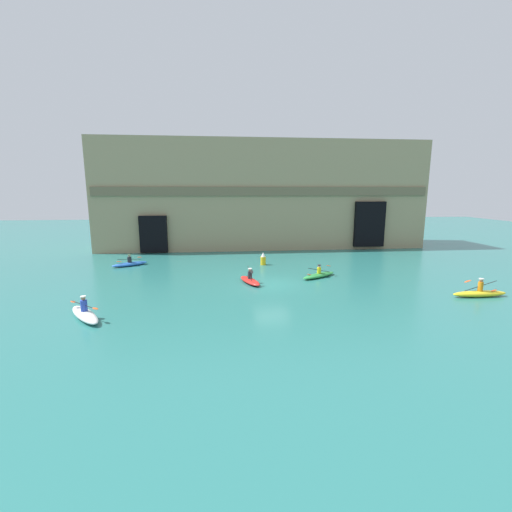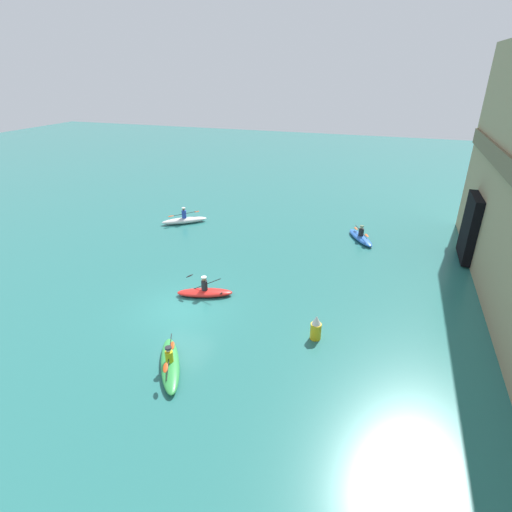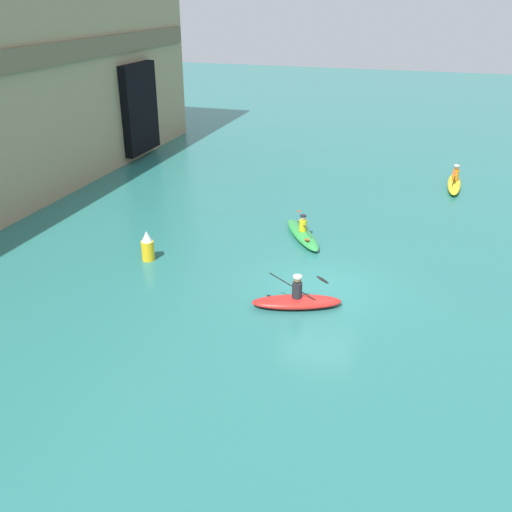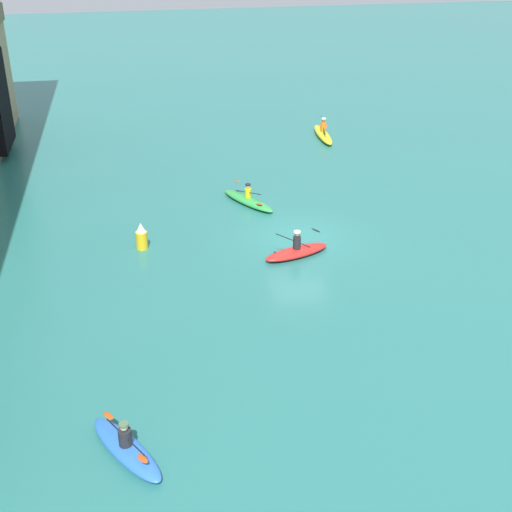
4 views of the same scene
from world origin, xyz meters
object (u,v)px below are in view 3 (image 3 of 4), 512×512
Objects in this scene: kayak_green at (302,234)px; kayak_yellow at (454,183)px; kayak_red at (297,301)px; marker_buoy at (148,247)px.

kayak_green is 0.91× the size of kayak_yellow.
kayak_red is at bearing 162.08° from kayak_yellow.
kayak_yellow is 16.47m from marker_buoy.
kayak_green is 10.47m from kayak_yellow.
kayak_red is 14.89m from kayak_yellow.
kayak_green is 5.54m from kayak_red.
marker_buoy is at bearing 139.46° from kayak_yellow.
marker_buoy is at bearing 144.91° from kayak_red.
kayak_yellow is at bearing 52.16° from kayak_red.
kayak_green is 1.09× the size of kayak_red.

